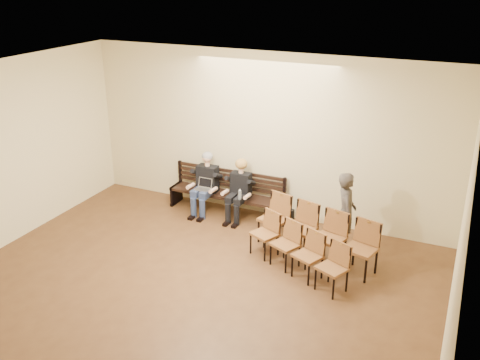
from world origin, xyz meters
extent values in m
plane|color=brown|center=(0.00, 0.00, 0.00)|extent=(10.00, 10.00, 0.00)
cube|color=beige|center=(0.00, 5.00, 1.75)|extent=(8.00, 0.02, 3.50)
cube|color=beige|center=(4.00, 0.00, 1.75)|extent=(0.02, 10.00, 3.50)
cube|color=white|center=(0.00, 0.00, 3.50)|extent=(8.00, 10.00, 0.02)
cube|color=black|center=(-0.74, 4.65, 0.23)|extent=(2.60, 0.90, 0.45)
cube|color=silver|center=(-1.16, 4.34, 0.57)|extent=(0.32, 0.26, 0.23)
cylinder|color=silver|center=(-0.23, 4.23, 0.56)|extent=(0.08, 0.08, 0.22)
cube|color=black|center=(0.56, 4.66, 0.16)|extent=(0.45, 0.32, 0.31)
imported|color=#3B3530|center=(2.01, 4.05, 0.91)|extent=(0.65, 0.78, 1.82)
cube|color=brown|center=(1.43, 2.97, 0.42)|extent=(2.05, 1.26, 0.84)
cube|color=brown|center=(1.58, 3.59, 0.48)|extent=(2.41, 1.12, 0.97)
camera|label=1|loc=(3.92, -4.91, 5.05)|focal=40.00mm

